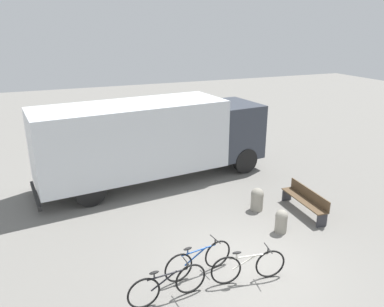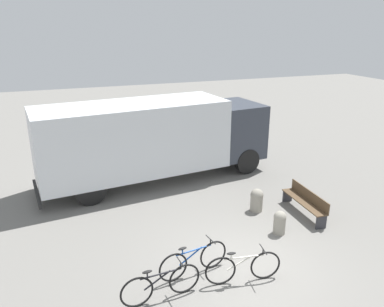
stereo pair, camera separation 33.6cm
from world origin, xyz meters
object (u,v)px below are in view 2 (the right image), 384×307
Objects in this scene: delivery_truck at (154,137)px; bollard_near_bench at (280,222)px; bicycle_middle at (194,260)px; bicycle_far at (243,267)px; bollard_far_bench at (257,199)px; bicycle_near at (161,284)px; park_bench at (306,201)px.

bollard_near_bench is at bearing -71.77° from delivery_truck.
bicycle_far is at bearing -42.42° from bicycle_middle.
delivery_truck is at bearing 101.85° from bicycle_far.
bollard_near_bench is (2.31, -5.11, -1.35)m from delivery_truck.
bicycle_middle is 3.84m from bollard_far_bench.
bicycle_far is (1.94, -0.08, 0.00)m from bicycle_near.
bollard_near_bench is 0.93× the size of bollard_far_bench.
bicycle_middle is (-4.38, -1.60, -0.06)m from park_bench.
bollard_near_bench is at bearing 46.94° from bicycle_far.
bicycle_middle is at bearing 154.90° from bicycle_far.
delivery_truck reaches higher than bollard_far_bench.
bollard_far_bench reaches higher than bollard_near_bench.
bollard_near_bench is (3.94, 1.46, -0.02)m from bicycle_near.
bollard_near_bench is at bearing 120.38° from park_bench.
bicycle_middle is 1.18m from bicycle_far.
bicycle_far is at bearing -93.34° from delivery_truck.
bicycle_near is at bearing 115.59° from park_bench.
delivery_truck is at bearing 43.66° from park_bench.
park_bench is (3.72, -4.39, -1.27)m from delivery_truck.
delivery_truck is 4.47× the size of park_bench.
bicycle_middle reaches higher than bollard_far_bench.
bollard_far_bench is (3.05, 2.33, 0.01)m from bicycle_middle.
bicycle_near is 1.01× the size of bicycle_middle.
bicycle_far reaches higher than bollard_far_bench.
bicycle_middle is 2.59× the size of bollard_near_bench.
bicycle_middle is 2.40× the size of bollard_far_bench.
delivery_truck is at bearing 72.39° from bicycle_near.
bicycle_near is at bearing -109.97° from delivery_truck.
park_bench is 1.10× the size of bicycle_near.
park_bench is at bearing 42.77° from bicycle_far.
bicycle_far is 2.58× the size of bollard_near_bench.
bicycle_far is at bearing -6.08° from bicycle_near.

